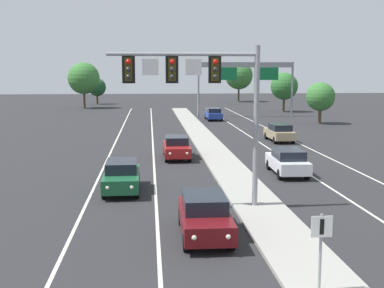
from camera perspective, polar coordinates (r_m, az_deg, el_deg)
The scene contains 19 objects.
median_island at distance 28.00m, azimuth 5.39°, elevation -4.29°, with size 2.40×110.00×0.15m, color #9E9B93.
lane_stripe_oncoming_center at distance 34.43m, azimuth -4.45°, elevation -2.01°, with size 0.14×100.00×0.01m, color silver.
lane_stripe_receding_center at distance 35.76m, azimuth 10.80°, elevation -1.74°, with size 0.14×100.00×0.01m, color silver.
edge_stripe_left at distance 34.56m, azimuth -9.93°, elevation -2.07°, with size 0.14×100.00×0.01m, color silver.
edge_stripe_right at distance 36.79m, azimuth 15.76°, elevation -1.63°, with size 0.14×100.00×0.01m, color silver.
overhead_signal_mast at distance 21.73m, azimuth 1.47°, elevation 6.46°, with size 6.69×0.44×7.20m.
median_sign_post at distance 14.27m, azimuth 14.72°, elevation -10.80°, with size 0.60×0.10×2.20m.
car_oncoming_darkred at distance 18.85m, azimuth 1.46°, elevation -8.23°, with size 1.86×4.49×1.58m.
car_oncoming_green at distance 25.98m, azimuth -8.14°, elevation -3.66°, with size 1.85×4.48×1.58m.
car_oncoming_red at distance 35.44m, azimuth -1.79°, elevation -0.35°, with size 1.83×4.47×1.58m.
car_receding_white at distance 30.38m, azimuth 11.02°, elevation -1.98°, with size 1.93×4.51×1.58m.
car_receding_tan at distance 44.64m, azimuth 10.10°, elevation 1.34°, with size 1.87×4.49×1.58m.
car_receding_blue at distance 63.22m, azimuth 2.49°, elevation 3.51°, with size 1.86×4.49×1.58m.
highway_sign_gantry at distance 67.98m, azimuth 6.27°, elevation 8.32°, with size 13.28×0.42×7.50m.
tree_far_right_a at distance 60.65m, azimuth 14.66°, elevation 5.32°, with size 3.42×3.42×4.95m.
tree_far_left_b at distance 85.60m, azimuth -12.43°, elevation 7.44°, with size 5.35×5.35×7.75m.
tree_far_right_c at distance 77.54m, azimuth 10.64°, elevation 6.59°, with size 4.18×4.18×6.04m.
tree_far_left_c at distance 95.98m, azimuth -10.95°, elevation 6.47°, with size 3.41×3.41×4.93m.
tree_far_right_b at distance 102.36m, azimuth 5.45°, elevation 7.90°, with size 5.67×5.67×8.20m.
Camera 1 is at (-4.97, -8.86, 6.22)m, focal length 46.04 mm.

